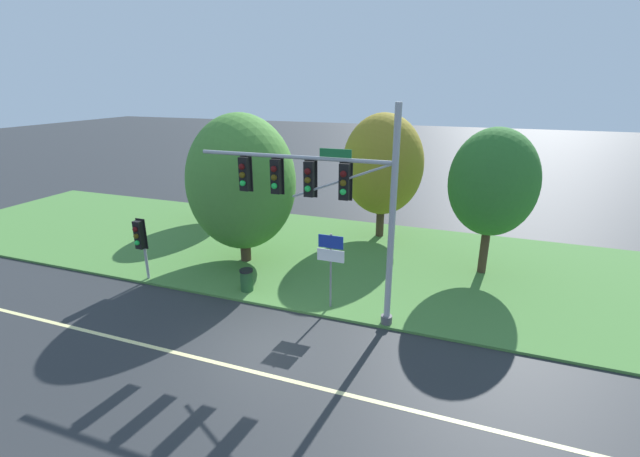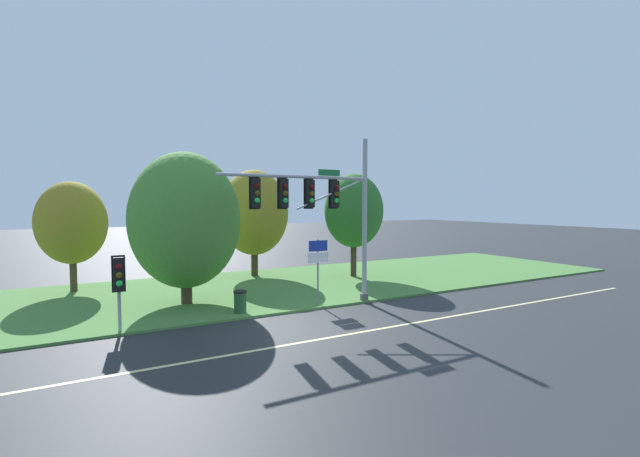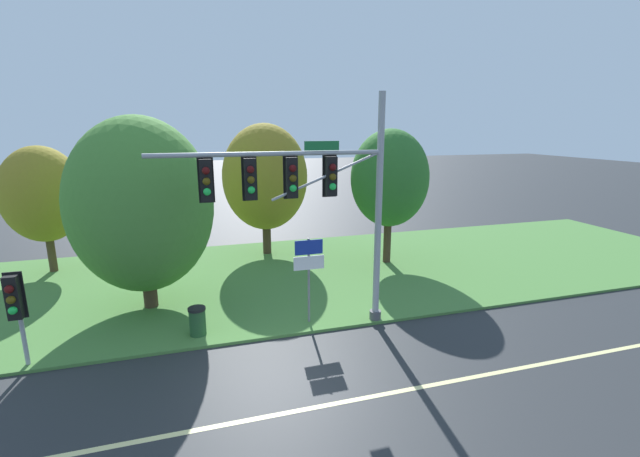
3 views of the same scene
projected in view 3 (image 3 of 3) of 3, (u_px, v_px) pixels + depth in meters
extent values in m
plane|color=#282B2D|center=(287.00, 383.00, 11.42)|extent=(160.00, 160.00, 0.00)
cube|color=beige|center=(298.00, 411.00, 10.30)|extent=(36.00, 0.16, 0.01)
cube|color=#477A38|center=(248.00, 279.00, 19.09)|extent=(48.00, 11.50, 0.10)
cylinder|color=#9EA0A5|center=(379.00, 212.00, 14.12)|extent=(0.22, 0.22, 7.65)
cylinder|color=#4C4C51|center=(375.00, 315.00, 14.98)|extent=(0.40, 0.40, 0.30)
cylinder|color=#9EA0A5|center=(271.00, 154.00, 12.67)|extent=(7.11, 0.14, 0.14)
cylinder|color=#9EA0A5|center=(327.00, 175.00, 13.33)|extent=(3.59, 0.08, 1.47)
cube|color=black|center=(331.00, 176.00, 13.37)|extent=(0.34, 0.28, 1.22)
cube|color=black|center=(329.00, 176.00, 13.52)|extent=(0.46, 0.04, 1.34)
sphere|color=#4C0C0C|center=(333.00, 167.00, 13.14)|extent=(0.22, 0.22, 0.22)
sphere|color=#51420C|center=(333.00, 177.00, 13.21)|extent=(0.22, 0.22, 0.22)
sphere|color=green|center=(333.00, 187.00, 13.27)|extent=(0.22, 0.22, 0.22)
cube|color=black|center=(292.00, 178.00, 13.02)|extent=(0.34, 0.28, 1.22)
cube|color=black|center=(290.00, 177.00, 13.17)|extent=(0.46, 0.04, 1.34)
sphere|color=#4C0C0C|center=(293.00, 168.00, 12.78)|extent=(0.22, 0.22, 0.22)
sphere|color=#51420C|center=(293.00, 178.00, 12.85)|extent=(0.22, 0.22, 0.22)
sphere|color=green|center=(293.00, 188.00, 12.92)|extent=(0.22, 0.22, 0.22)
cube|color=black|center=(250.00, 179.00, 12.67)|extent=(0.34, 0.28, 1.22)
cube|color=black|center=(249.00, 178.00, 12.81)|extent=(0.46, 0.04, 1.34)
sphere|color=#4C0C0C|center=(251.00, 170.00, 12.43)|extent=(0.22, 0.22, 0.22)
sphere|color=#51420C|center=(251.00, 180.00, 12.50)|extent=(0.22, 0.22, 0.22)
sphere|color=green|center=(251.00, 190.00, 12.57)|extent=(0.22, 0.22, 0.22)
cube|color=black|center=(206.00, 181.00, 12.31)|extent=(0.34, 0.28, 1.22)
cube|color=black|center=(206.00, 180.00, 12.46)|extent=(0.46, 0.04, 1.34)
sphere|color=#4C0C0C|center=(206.00, 171.00, 12.08)|extent=(0.22, 0.22, 0.22)
sphere|color=#51420C|center=(206.00, 181.00, 12.15)|extent=(0.22, 0.22, 0.22)
sphere|color=green|center=(207.00, 192.00, 12.22)|extent=(0.22, 0.22, 0.22)
cube|color=#196B33|center=(322.00, 146.00, 13.02)|extent=(1.10, 0.04, 0.28)
cylinder|color=#9EA0A5|center=(21.00, 321.00, 11.84)|extent=(0.12, 0.12, 2.66)
cube|color=black|center=(13.00, 297.00, 11.48)|extent=(0.34, 0.28, 1.22)
cube|color=black|center=(16.00, 295.00, 11.63)|extent=(0.46, 0.04, 1.34)
sphere|color=#4C0C0C|center=(9.00, 289.00, 11.24)|extent=(0.22, 0.22, 0.22)
sphere|color=#51420C|center=(11.00, 300.00, 11.31)|extent=(0.22, 0.22, 0.22)
sphere|color=green|center=(13.00, 310.00, 11.38)|extent=(0.22, 0.22, 0.22)
cylinder|color=slate|center=(309.00, 281.00, 14.47)|extent=(0.08, 0.08, 2.97)
cube|color=#193399|center=(309.00, 247.00, 14.16)|extent=(0.96, 0.03, 0.50)
cube|color=white|center=(309.00, 263.00, 14.29)|extent=(1.05, 0.03, 0.47)
cylinder|color=#4C3823|center=(50.00, 243.00, 19.67)|extent=(0.35, 0.35, 2.67)
ellipsoid|color=olive|center=(43.00, 194.00, 19.13)|extent=(3.46, 3.46, 4.32)
cylinder|color=#423021|center=(149.00, 275.00, 15.80)|extent=(0.50, 0.50, 2.48)
ellipsoid|color=#478433|center=(142.00, 205.00, 15.19)|extent=(5.01, 5.01, 6.26)
cylinder|color=#423021|center=(267.00, 227.00, 22.51)|extent=(0.43, 0.43, 2.86)
ellipsoid|color=olive|center=(265.00, 177.00, 21.90)|extent=(4.33, 4.33, 5.42)
cylinder|color=#423021|center=(388.00, 231.00, 20.98)|extent=(0.37, 0.37, 3.15)
ellipsoid|color=#2D6B28|center=(390.00, 178.00, 20.38)|extent=(3.72, 3.72, 4.65)
cylinder|color=#234C28|center=(198.00, 322.00, 13.78)|extent=(0.52, 0.52, 0.85)
cylinder|color=black|center=(197.00, 309.00, 13.68)|extent=(0.56, 0.56, 0.08)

